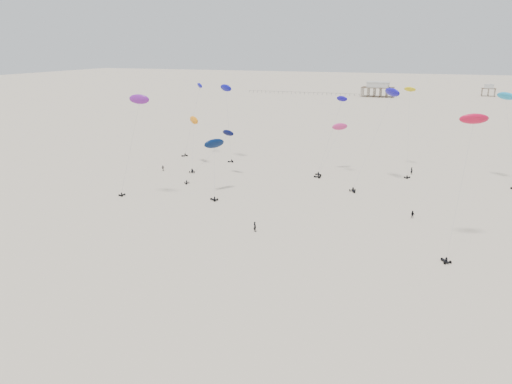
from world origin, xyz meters
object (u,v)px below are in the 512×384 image
at_px(rig_3, 508,113).
at_px(pavilion_small, 488,91).
at_px(spectator_0, 255,232).
at_px(rig_0, 219,143).
at_px(pavilion_main, 378,90).

bearing_deg(rig_3, pavilion_small, -140.31).
relative_size(rig_3, spectator_0, 9.98).
bearing_deg(pavilion_small, rig_0, -107.63).
xyz_separation_m(rig_0, spectator_0, (22.98, -35.23, -8.88)).
height_order(pavilion_main, rig_0, rig_0).
xyz_separation_m(pavilion_small, rig_3, (-13.40, -239.08, 13.99)).
distance_m(pavilion_small, rig_0, 271.95).
bearing_deg(rig_0, rig_3, 176.59).
xyz_separation_m(pavilion_main, pavilion_small, (70.00, 30.00, -0.74)).
bearing_deg(pavilion_main, spectator_0, -87.70).
height_order(pavilion_small, rig_0, rig_0).
xyz_separation_m(pavilion_main, rig_3, (56.60, -209.08, 13.25)).
xyz_separation_m(pavilion_small, rig_0, (-82.34, -259.13, 5.39)).
bearing_deg(spectator_0, pavilion_small, -67.77).
height_order(rig_0, rig_3, rig_3).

